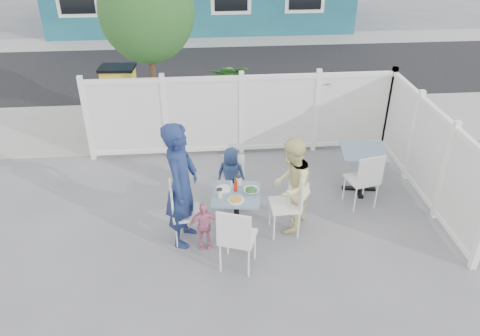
{
  "coord_description": "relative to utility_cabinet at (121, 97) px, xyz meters",
  "views": [
    {
      "loc": [
        -0.63,
        -5.8,
        4.5
      ],
      "look_at": [
        -0.11,
        0.25,
        0.91
      ],
      "focal_mm": 35.0,
      "sensor_mm": 36.0,
      "label": 1
    }
  ],
  "objects": [
    {
      "name": "boy",
      "position": [
        2.2,
        -3.27,
        -0.13
      ],
      "size": [
        0.56,
        0.45,
        0.99
      ],
      "primitive_type": "imported",
      "rotation": [
        0.0,
        0.0,
        2.82
      ],
      "color": "navy",
      "rests_on": "ground"
    },
    {
      "name": "far_sidewalk",
      "position": [
        2.41,
        6.6,
        -0.62
      ],
      "size": [
        24.0,
        1.6,
        0.01
      ],
      "primitive_type": "cube",
      "color": "gray",
      "rests_on": "ground"
    },
    {
      "name": "chair_left",
      "position": [
        1.39,
        -4.23,
        -0.07
      ],
      "size": [
        0.47,
        0.48,
        0.96
      ],
      "rotation": [
        0.0,
        0.0,
        -1.46
      ],
      "color": "white",
      "rests_on": "ground"
    },
    {
      "name": "utility_cabinet",
      "position": [
        0.0,
        0.0,
        0.0
      ],
      "size": [
        0.71,
        0.53,
        1.26
      ],
      "primitive_type": "cube",
      "rotation": [
        0.0,
        0.0,
        -0.07
      ],
      "color": "gold",
      "rests_on": "ground"
    },
    {
      "name": "main_table",
      "position": [
        2.21,
        -4.15,
        -0.06
      ],
      "size": [
        0.78,
        0.78,
        0.73
      ],
      "rotation": [
        0.0,
        0.0,
        -0.15
      ],
      "color": "slate",
      "rests_on": "ground"
    },
    {
      "name": "man",
      "position": [
        1.43,
        -4.22,
        0.33
      ],
      "size": [
        0.61,
        0.79,
        1.91
      ],
      "primitive_type": "imported",
      "rotation": [
        0.0,
        0.0,
        1.32
      ],
      "color": "navy",
      "rests_on": "ground"
    },
    {
      "name": "near_sidewalk",
      "position": [
        2.41,
        -0.2,
        -0.62
      ],
      "size": [
        24.0,
        2.6,
        0.01
      ],
      "primitive_type": "cube",
      "color": "gray",
      "rests_on": "ground"
    },
    {
      "name": "coffee_cup_b",
      "position": [
        2.26,
        -3.92,
        0.16
      ],
      "size": [
        0.09,
        0.09,
        0.13
      ],
      "primitive_type": "cylinder",
      "color": "beige",
      "rests_on": "main_table"
    },
    {
      "name": "ketchup_bottle",
      "position": [
        2.21,
        -4.1,
        0.18
      ],
      "size": [
        0.05,
        0.05,
        0.17
      ],
      "primitive_type": "cylinder",
      "color": "#B21C09",
      "rests_on": "main_table"
    },
    {
      "name": "plate_main",
      "position": [
        2.19,
        -4.34,
        0.11
      ],
      "size": [
        0.23,
        0.23,
        0.01
      ],
      "primitive_type": "cylinder",
      "color": "white",
      "rests_on": "main_table"
    },
    {
      "name": "ground",
      "position": [
        2.41,
        -4.0,
        -0.63
      ],
      "size": [
        80.0,
        80.0,
        0.0
      ],
      "primitive_type": "plane",
      "color": "slate"
    },
    {
      "name": "salad_bowl",
      "position": [
        2.43,
        -4.14,
        0.13
      ],
      "size": [
        0.22,
        0.22,
        0.05
      ],
      "primitive_type": "imported",
      "color": "white",
      "rests_on": "main_table"
    },
    {
      "name": "spare_table",
      "position": [
        4.44,
        -3.13,
        -0.03
      ],
      "size": [
        0.84,
        0.84,
        0.78
      ],
      "rotation": [
        0.0,
        0.0,
        -0.15
      ],
      "color": "slate",
      "rests_on": "ground"
    },
    {
      "name": "plate_side",
      "position": [
        2.03,
        -4.03,
        0.11
      ],
      "size": [
        0.23,
        0.23,
        0.02
      ],
      "primitive_type": "cylinder",
      "color": "white",
      "rests_on": "main_table"
    },
    {
      "name": "street",
      "position": [
        2.41,
        3.5,
        -0.62
      ],
      "size": [
        24.0,
        5.0,
        0.01
      ],
      "primitive_type": "cube",
      "color": "black",
      "rests_on": "ground"
    },
    {
      "name": "potted_shrub_a",
      "position": [
        2.39,
        -0.9,
        0.19
      ],
      "size": [
        0.97,
        0.97,
        1.63
      ],
      "primitive_type": "imported",
      "rotation": [
        0.0,
        0.0,
        3.07
      ],
      "color": "#20481D",
      "rests_on": "ground"
    },
    {
      "name": "toddler",
      "position": [
        1.72,
        -4.44,
        -0.25
      ],
      "size": [
        0.47,
        0.26,
        0.76
      ],
      "primitive_type": "imported",
      "rotation": [
        0.0,
        0.0,
        0.16
      ],
      "color": "pink",
      "rests_on": "ground"
    },
    {
      "name": "salt_shaker",
      "position": [
        2.16,
        -3.94,
        0.13
      ],
      "size": [
        0.03,
        0.03,
        0.07
      ],
      "primitive_type": "cylinder",
      "color": "white",
      "rests_on": "main_table"
    },
    {
      "name": "tree",
      "position": [
        0.81,
        -0.7,
        1.96
      ],
      "size": [
        1.8,
        1.62,
        3.59
      ],
      "color": "#382316",
      "rests_on": "ground"
    },
    {
      "name": "fence_back",
      "position": [
        2.51,
        -1.6,
        0.16
      ],
      "size": [
        5.86,
        0.08,
        1.6
      ],
      "color": "white",
      "rests_on": "ground"
    },
    {
      "name": "chair_spare",
      "position": [
        4.32,
        -3.64,
        -0.05
      ],
      "size": [
        0.54,
        0.53,
        0.99
      ],
      "rotation": [
        0.0,
        0.0,
        0.23
      ],
      "color": "white",
      "rests_on": "ground"
    },
    {
      "name": "chair_near",
      "position": [
        2.15,
        -4.95,
        -0.04
      ],
      "size": [
        0.58,
        0.57,
        1.01
      ],
      "rotation": [
        0.0,
        0.0,
        -0.34
      ],
      "color": "white",
      "rests_on": "ground"
    },
    {
      "name": "coffee_cup_a",
      "position": [
        1.97,
        -4.23,
        0.16
      ],
      "size": [
        0.08,
        0.08,
        0.13
      ],
      "primitive_type": "cylinder",
      "color": "beige",
      "rests_on": "main_table"
    },
    {
      "name": "chair_right",
      "position": [
        3.02,
        -4.17,
        -0.05
      ],
      "size": [
        0.45,
        0.46,
        1.0
      ],
      "rotation": [
        0.0,
        0.0,
        1.59
      ],
      "color": "white",
      "rests_on": "ground"
    },
    {
      "name": "potted_shrub_b",
      "position": [
        4.02,
        -1.0,
        0.08
      ],
      "size": [
        1.68,
        1.64,
        1.42
      ],
      "primitive_type": "imported",
      "rotation": [
        0.0,
        0.0,
        5.69
      ],
      "color": "#20481D",
      "rests_on": "ground"
    },
    {
      "name": "pepper_shaker",
      "position": [
        2.19,
        -3.88,
        0.13
      ],
      "size": [
        0.03,
        0.03,
        0.07
      ],
      "primitive_type": "cylinder",
      "color": "black",
      "rests_on": "main_table"
    },
    {
      "name": "woman",
      "position": [
        3.03,
        -4.07,
        0.13
      ],
      "size": [
        0.83,
        0.91,
        1.52
      ],
      "primitive_type": "imported",
      "rotation": [
        0.0,
        0.0,
        -2.01
      ],
      "color": "#E2CF4C",
      "rests_on": "ground"
    },
    {
      "name": "chair_back",
      "position": [
        2.22,
        -3.31,
        -0.14
      ],
      "size": [
        0.41,
        0.4,
        0.84
      ],
      "rotation": [
        0.0,
        0.0,
        3.06
      ],
      "color": "white",
      "rests_on": "ground"
    },
    {
      "name": "fence_right",
      "position": [
        5.41,
        -3.4,
        0.16
      ],
      "size": [
        0.08,
        3.66,
        1.6
      ],
      "rotation": [
        0.0,
        0.0,
        1.57
      ],
      "color": "white",
      "rests_on": "ground"
    }
  ]
}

